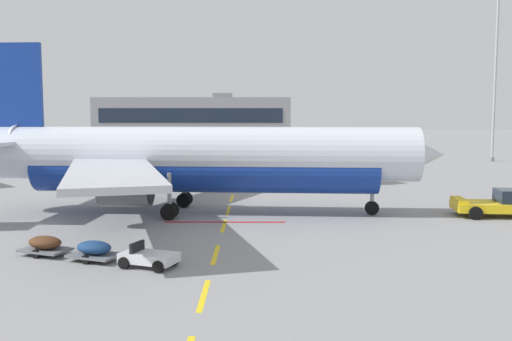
{
  "coord_description": "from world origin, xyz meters",
  "views": [
    {
      "loc": [
        20.06,
        -14.75,
        7.12
      ],
      "look_at": [
        20.06,
        30.59,
        2.57
      ],
      "focal_mm": 39.68,
      "sensor_mm": 36.0,
      "label": 1
    }
  ],
  "objects_px": {
    "fuel_service_truck": "(344,166)",
    "baggage_train": "(95,250)",
    "pushback_tug": "(502,204)",
    "airliner_foreground": "(196,158)",
    "apron_light_mast_far": "(496,53)"
  },
  "relations": [
    {
      "from": "airliner_foreground",
      "to": "pushback_tug",
      "type": "distance_m",
      "value": 21.64
    },
    {
      "from": "pushback_tug",
      "to": "fuel_service_truck",
      "type": "distance_m",
      "value": 21.77
    },
    {
      "from": "airliner_foreground",
      "to": "apron_light_mast_far",
      "type": "relative_size",
      "value": 1.33
    },
    {
      "from": "baggage_train",
      "to": "fuel_service_truck",
      "type": "bearing_deg",
      "value": 62.01
    },
    {
      "from": "pushback_tug",
      "to": "baggage_train",
      "type": "distance_m",
      "value": 27.66
    },
    {
      "from": "pushback_tug",
      "to": "fuel_service_truck",
      "type": "height_order",
      "value": "fuel_service_truck"
    },
    {
      "from": "fuel_service_truck",
      "to": "apron_light_mast_far",
      "type": "xyz_separation_m",
      "value": [
        26.25,
        25.71,
        14.5
      ]
    },
    {
      "from": "fuel_service_truck",
      "to": "baggage_train",
      "type": "relative_size",
      "value": 0.84
    },
    {
      "from": "fuel_service_truck",
      "to": "airliner_foreground",
      "type": "bearing_deg",
      "value": -125.76
    },
    {
      "from": "fuel_service_truck",
      "to": "baggage_train",
      "type": "distance_m",
      "value": 36.54
    },
    {
      "from": "airliner_foreground",
      "to": "fuel_service_truck",
      "type": "relative_size",
      "value": 4.86
    },
    {
      "from": "airliner_foreground",
      "to": "pushback_tug",
      "type": "height_order",
      "value": "airliner_foreground"
    },
    {
      "from": "pushback_tug",
      "to": "baggage_train",
      "type": "xyz_separation_m",
      "value": [
        -24.94,
        -11.94,
        -0.38
      ]
    },
    {
      "from": "airliner_foreground",
      "to": "fuel_service_truck",
      "type": "xyz_separation_m",
      "value": [
        13.57,
        18.84,
        -2.3
      ]
    },
    {
      "from": "airliner_foreground",
      "to": "apron_light_mast_far",
      "type": "height_order",
      "value": "apron_light_mast_far"
    }
  ]
}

